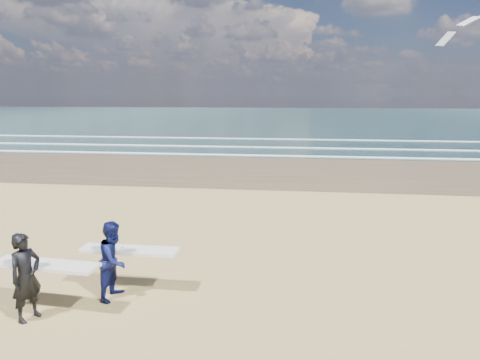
# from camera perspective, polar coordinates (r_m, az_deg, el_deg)

# --- Properties ---
(ocean) EXTENTS (220.00, 100.00, 0.02)m
(ocean) POSITION_cam_1_polar(r_m,az_deg,el_deg) (80.61, 17.99, 7.87)
(ocean) COLOR #193437
(ocean) RESTS_ON ground
(surfer_near) EXTENTS (2.23, 1.07, 1.78)m
(surfer_near) POSITION_cam_1_polar(r_m,az_deg,el_deg) (9.51, -26.34, -11.31)
(surfer_near) COLOR black
(surfer_near) RESTS_ON ground
(surfer_far) EXTENTS (2.20, 1.08, 1.72)m
(surfer_far) POSITION_cam_1_polar(r_m,az_deg,el_deg) (9.82, -16.25, -10.05)
(surfer_far) COLOR #0C1143
(surfer_far) RESTS_ON ground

